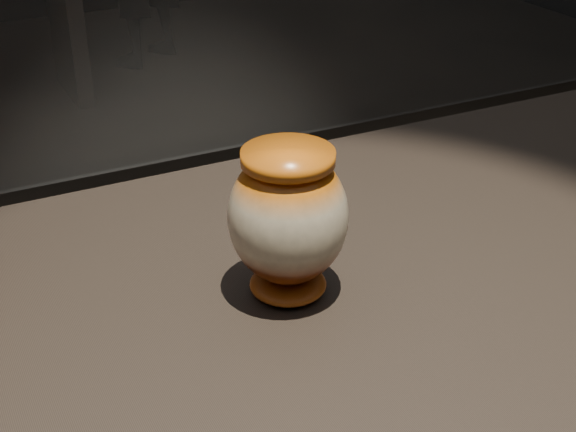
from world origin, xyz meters
name	(u,v)px	position (x,y,z in m)	size (l,w,h in m)	color
main_vase	(288,219)	(0.10, 0.00, 1.01)	(0.17, 0.17, 0.20)	#622308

